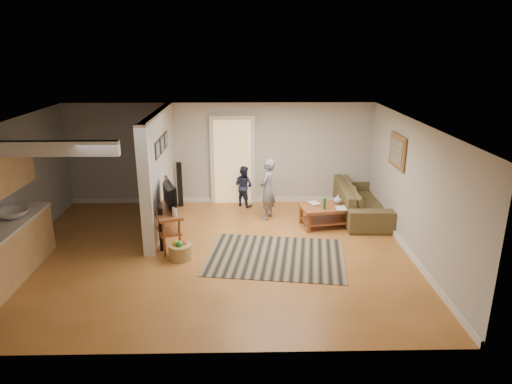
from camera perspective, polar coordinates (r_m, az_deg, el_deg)
ground at (r=8.89m, az=-5.29°, el=-7.56°), size 7.50×7.50×0.00m
room_shell at (r=8.92m, az=-12.22°, el=2.19°), size 7.54×6.02×2.52m
area_rug at (r=8.69m, az=2.48°, el=-8.07°), size 2.80×2.22×0.01m
sofa at (r=11.02m, az=12.82°, el=-2.78°), size 1.05×2.53×0.73m
coffee_table at (r=10.10m, az=9.10°, el=-2.28°), size 1.30×0.89×0.71m
tv_console at (r=9.11m, az=-11.13°, el=-2.55°), size 0.83×1.27×1.03m
speaker_left at (r=8.95m, az=-11.74°, el=-4.63°), size 0.09×0.09×0.88m
speaker_right at (r=11.31m, az=-9.52°, el=0.95°), size 0.14×0.14×1.12m
toy_basket at (r=8.67m, az=-9.42°, el=-7.25°), size 0.43×0.43×0.39m
child at (r=10.54m, az=1.43°, el=-3.29°), size 0.50×0.60×1.41m
toddler at (r=11.37m, az=-1.54°, el=-1.68°), size 0.63×0.60×1.02m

